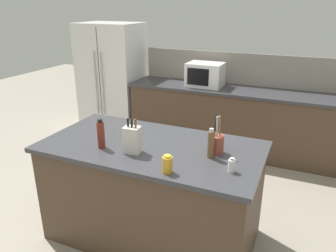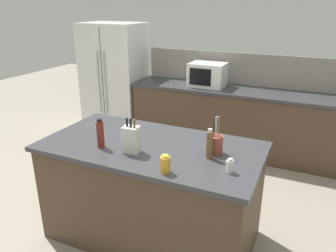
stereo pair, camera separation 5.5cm
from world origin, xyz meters
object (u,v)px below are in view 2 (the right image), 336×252
(salt_shaker, at_px, (230,166))
(vinegar_bottle, at_px, (100,134))
(honey_jar, at_px, (165,164))
(microwave, at_px, (208,75))
(utensil_crock, at_px, (215,144))
(knife_block, at_px, (131,139))
(pepper_grinder, at_px, (210,144))
(refrigerator, at_px, (116,78))

(salt_shaker, height_order, vinegar_bottle, vinegar_bottle)
(honey_jar, relative_size, salt_shaker, 1.25)
(microwave, relative_size, honey_jar, 3.72)
(honey_jar, bearing_deg, microwave, 102.11)
(utensil_crock, distance_m, honey_jar, 0.51)
(utensil_crock, bearing_deg, knife_block, -156.71)
(knife_block, height_order, pepper_grinder, knife_block)
(refrigerator, distance_m, honey_jar, 3.42)
(refrigerator, relative_size, vinegar_bottle, 7.08)
(salt_shaker, bearing_deg, honey_jar, -154.92)
(knife_block, bearing_deg, vinegar_bottle, 179.24)
(knife_block, bearing_deg, microwave, 88.72)
(knife_block, height_order, vinegar_bottle, knife_block)
(pepper_grinder, bearing_deg, refrigerator, 136.29)
(refrigerator, bearing_deg, pepper_grinder, -43.71)
(refrigerator, xyz_separation_m, vinegar_bottle, (1.50, -2.47, 0.17))
(knife_block, xyz_separation_m, vinegar_bottle, (-0.29, -0.02, 0.01))
(knife_block, height_order, utensil_crock, utensil_crock)
(utensil_crock, relative_size, salt_shaker, 2.93)
(knife_block, relative_size, pepper_grinder, 1.20)
(honey_jar, xyz_separation_m, vinegar_bottle, (-0.68, 0.17, 0.05))
(microwave, height_order, vinegar_bottle, microwave)
(microwave, relative_size, utensil_crock, 1.58)
(utensil_crock, bearing_deg, vinegar_bottle, -162.32)
(microwave, bearing_deg, salt_shaker, -67.87)
(microwave, relative_size, pepper_grinder, 2.09)
(pepper_grinder, bearing_deg, honey_jar, -120.15)
(knife_block, height_order, salt_shaker, knife_block)
(knife_block, distance_m, pepper_grinder, 0.63)
(microwave, distance_m, utensil_crock, 2.27)
(refrigerator, distance_m, utensil_crock, 3.25)
(knife_block, bearing_deg, salt_shaker, -4.90)
(utensil_crock, height_order, pepper_grinder, utensil_crock)
(salt_shaker, bearing_deg, knife_block, -179.76)
(pepper_grinder, relative_size, salt_shaker, 2.22)
(utensil_crock, height_order, salt_shaker, utensil_crock)
(refrigerator, bearing_deg, vinegar_bottle, -58.80)
(honey_jar, bearing_deg, pepper_grinder, 59.85)
(refrigerator, xyz_separation_m, utensil_crock, (2.40, -2.18, 0.13))
(microwave, height_order, pepper_grinder, microwave)
(utensil_crock, relative_size, vinegar_bottle, 1.27)
(salt_shaker, xyz_separation_m, vinegar_bottle, (-1.10, -0.03, 0.07))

